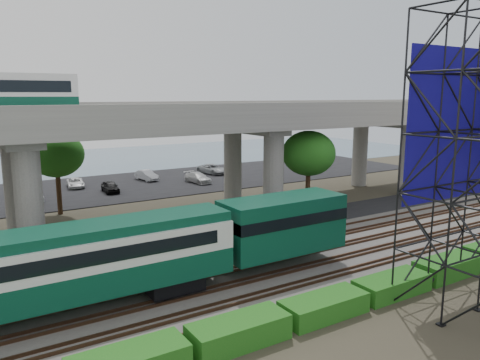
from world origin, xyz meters
TOP-DOWN VIEW (x-y plane):
  - ground at (0.00, 0.00)m, footprint 140.00×140.00m
  - ballast_bed at (0.00, 2.00)m, footprint 90.00×12.00m
  - service_road at (0.00, 10.50)m, footprint 90.00×5.00m
  - parking_lot at (0.00, 34.00)m, footprint 90.00×18.00m
  - harbor_water at (0.00, 56.00)m, footprint 140.00×40.00m
  - rail_tracks at (0.00, 2.00)m, footprint 90.00×9.52m
  - commuter_train at (-8.78, 2.00)m, footprint 29.30×3.06m
  - overpass at (-0.87, 16.00)m, footprint 80.00×12.00m
  - hedge_strip at (1.01, -4.30)m, footprint 34.60×1.80m
  - trees at (-4.67, 16.17)m, footprint 40.94×16.94m
  - suv at (-4.05, 10.21)m, footprint 5.28×2.66m
  - parked_cars at (2.15, 33.57)m, footprint 38.27×9.81m

SIDE VIEW (x-z plane):
  - ground at x=0.00m, z-range 0.00..0.00m
  - harbor_water at x=0.00m, z-range 0.00..0.03m
  - service_road at x=0.00m, z-range 0.00..0.08m
  - parking_lot at x=0.00m, z-range 0.00..0.08m
  - ballast_bed at x=0.00m, z-range 0.00..0.20m
  - rail_tracks at x=0.00m, z-range 0.20..0.36m
  - hedge_strip at x=1.01m, z-range -0.04..1.16m
  - parked_cars at x=2.15m, z-range 0.04..1.36m
  - suv at x=-4.05m, z-range 0.08..1.51m
  - commuter_train at x=-8.78m, z-range 0.73..5.03m
  - trees at x=-4.67m, z-range 1.73..9.42m
  - overpass at x=-0.87m, z-range 2.01..14.41m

